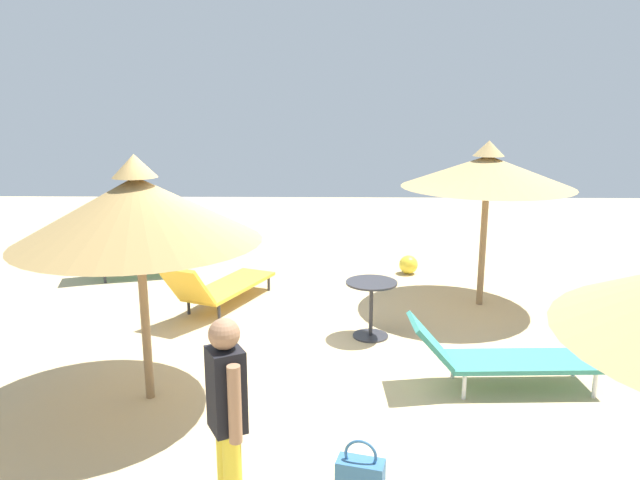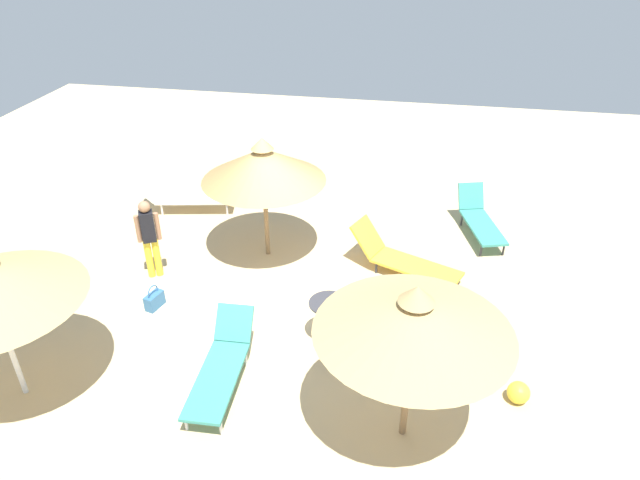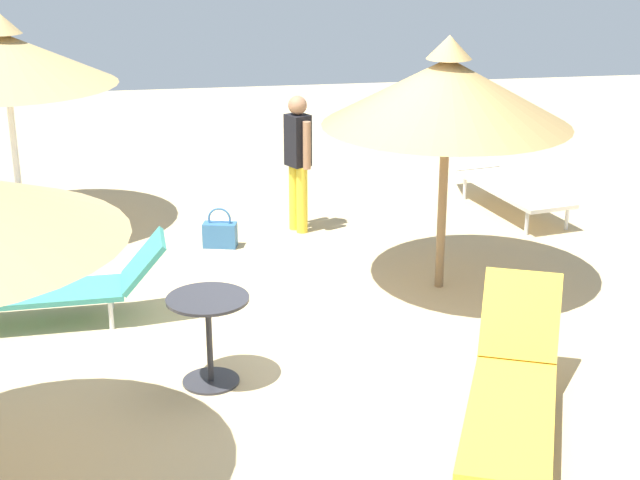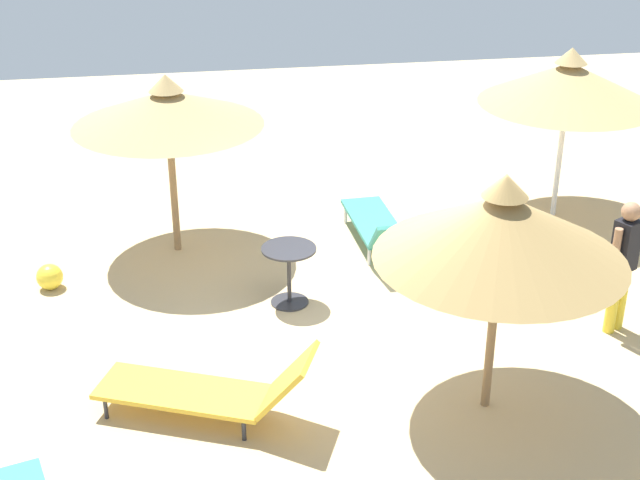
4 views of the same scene
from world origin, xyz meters
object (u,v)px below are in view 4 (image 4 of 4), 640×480
at_px(handbag, 548,282).
at_px(side_table_round, 289,265).
at_px(parasol_umbrella_near_left, 569,83).
at_px(lounge_chair_near_right, 379,225).
at_px(person_standing_far_right, 623,260).
at_px(beach_ball, 50,277).
at_px(parasol_umbrella_edge, 167,108).
at_px(parasol_umbrella_far_left, 502,227).
at_px(lounge_chair_front, 213,389).

xyz_separation_m(handbag, side_table_round, (-0.28, -3.19, 0.35)).
distance_m(parasol_umbrella_near_left, lounge_chair_near_right, 3.33).
height_order(parasol_umbrella_near_left, person_standing_far_right, parasol_umbrella_near_left).
xyz_separation_m(parasol_umbrella_near_left, lounge_chair_near_right, (0.72, -2.81, -1.64)).
bearing_deg(beach_ball, handbag, 79.48).
relative_size(parasol_umbrella_near_left, beach_ball, 7.63).
bearing_deg(lounge_chair_near_right, parasol_umbrella_near_left, 104.36).
distance_m(parasol_umbrella_edge, person_standing_far_right, 5.83).
height_order(parasol_umbrella_near_left, handbag, parasol_umbrella_near_left).
distance_m(parasol_umbrella_far_left, side_table_round, 3.26).
relative_size(lounge_chair_front, beach_ball, 6.86).
bearing_deg(side_table_round, parasol_umbrella_far_left, 35.11).
relative_size(person_standing_far_right, handbag, 3.48).
bearing_deg(handbag, parasol_umbrella_near_left, 155.87).
xyz_separation_m(parasol_umbrella_far_left, lounge_chair_near_right, (-3.64, -0.28, -1.62)).
relative_size(lounge_chair_near_right, person_standing_far_right, 1.27).
bearing_deg(beach_ball, side_table_round, 73.71).
distance_m(lounge_chair_near_right, handbag, 2.38).
xyz_separation_m(parasol_umbrella_far_left, lounge_chair_front, (-0.22, -2.72, -1.63)).
bearing_deg(beach_ball, lounge_chair_front, 31.78).
xyz_separation_m(lounge_chair_near_right, side_table_round, (1.26, -1.39, 0.15)).
height_order(lounge_chair_front, lounge_chair_near_right, lounge_chair_front).
bearing_deg(parasol_umbrella_near_left, parasol_umbrella_far_left, -30.08).
height_order(lounge_chair_front, side_table_round, lounge_chair_front).
height_order(parasol_umbrella_near_left, lounge_chair_near_right, parasol_umbrella_near_left).
relative_size(lounge_chair_front, lounge_chair_near_right, 1.10).
height_order(lounge_chair_front, beach_ball, lounge_chair_front).
distance_m(parasol_umbrella_near_left, person_standing_far_right, 3.44).
distance_m(side_table_round, beach_ball, 3.05).
bearing_deg(person_standing_far_right, lounge_chair_front, -78.65).
bearing_deg(side_table_round, parasol_umbrella_edge, -142.71).
relative_size(parasol_umbrella_edge, handbag, 5.36).
distance_m(parasol_umbrella_far_left, person_standing_far_right, 2.49).
bearing_deg(lounge_chair_near_right, beach_ball, -84.50).
height_order(lounge_chair_near_right, side_table_round, lounge_chair_near_right).
bearing_deg(person_standing_far_right, parasol_umbrella_near_left, 169.42).
bearing_deg(handbag, lounge_chair_front, -66.08).
height_order(parasol_umbrella_near_left, side_table_round, parasol_umbrella_near_left).
relative_size(parasol_umbrella_near_left, side_table_round, 3.35).
distance_m(parasol_umbrella_edge, side_table_round, 2.62).
height_order(parasol_umbrella_edge, beach_ball, parasol_umbrella_edge).
height_order(handbag, beach_ball, handbag).
relative_size(parasol_umbrella_far_left, beach_ball, 7.66).
xyz_separation_m(parasol_umbrella_edge, beach_ball, (0.87, -1.60, -1.83)).
distance_m(parasol_umbrella_far_left, parasol_umbrella_edge, 5.07).
bearing_deg(parasol_umbrella_far_left, parasol_umbrella_near_left, 149.92).
bearing_deg(person_standing_far_right, parasol_umbrella_far_left, -59.06).
bearing_deg(parasol_umbrella_near_left, lounge_chair_front, -51.71).
distance_m(parasol_umbrella_far_left, lounge_chair_near_right, 4.00).
bearing_deg(beach_ball, person_standing_far_right, 72.32).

